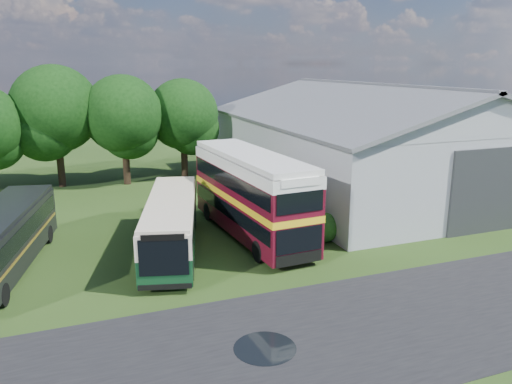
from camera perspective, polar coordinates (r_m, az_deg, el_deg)
name	(u,v)px	position (r m, az deg, el deg)	size (l,w,h in m)	color
ground	(272,304)	(21.07, 1.81, -12.65)	(120.00, 120.00, 0.00)	#1E3510
asphalt_road	(375,325)	(20.04, 13.47, -14.60)	(60.00, 8.00, 0.02)	black
puddle	(265,349)	(18.16, 1.02, -17.46)	(2.20, 2.20, 0.01)	black
storage_shed	(371,135)	(40.40, 12.96, 6.36)	(18.80, 24.80, 8.15)	gray
tree_mid	(55,109)	(42.25, -21.97, 8.78)	(6.80, 6.80, 9.60)	black
tree_right_a	(123,114)	(41.50, -14.96, 8.56)	(6.26, 6.26, 8.83)	black
tree_right_b	(183,114)	(43.11, -8.37, 8.76)	(5.98, 5.98, 8.45)	black
shrub_front	(323,241)	(28.29, 7.67, -5.52)	(1.70, 1.70, 1.70)	#194714
shrub_mid	(307,230)	(29.96, 5.86, -4.32)	(1.60, 1.60, 1.60)	#194714
shrub_back	(293,220)	(31.66, 4.25, -3.24)	(1.80, 1.80, 1.80)	#194714
bus_green_single	(171,224)	(26.30, -9.65, -3.61)	(5.03, 10.74, 2.89)	black
bus_maroon_double	(251,195)	(28.16, -0.57, -0.36)	(3.58, 11.36, 4.81)	black
bus_dark_single	(2,240)	(26.41, -27.03, -4.89)	(4.64, 10.97, 2.95)	black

